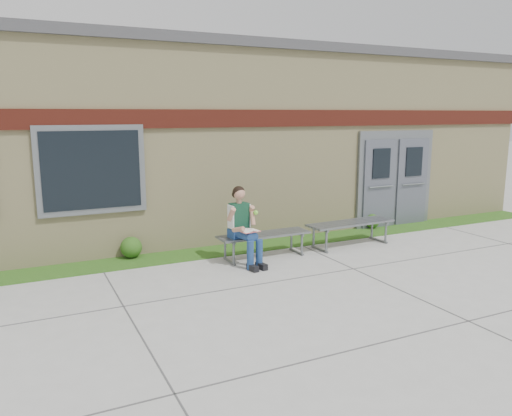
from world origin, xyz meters
TOP-DOWN VIEW (x-y plane):
  - ground at (0.00, 0.00)m, footprint 80.00×80.00m
  - grass_strip at (0.00, 2.60)m, footprint 16.00×0.80m
  - school_building at (-0.00, 5.99)m, footprint 16.20×6.22m
  - bench_left at (-0.10, 1.84)m, footprint 1.80×0.51m
  - bench_right at (1.90, 1.84)m, footprint 1.95×0.63m
  - girl at (-0.62, 1.62)m, footprint 0.54×0.88m
  - shrub_mid at (-2.39, 2.85)m, footprint 0.40×0.40m
  - shrub_east at (3.29, 2.85)m, footprint 0.34×0.34m

SIDE VIEW (x-z plane):
  - ground at x=0.00m, z-range 0.00..0.00m
  - grass_strip at x=0.00m, z-range 0.00..0.02m
  - shrub_east at x=3.29m, z-range 0.02..0.36m
  - shrub_mid at x=-2.39m, z-range 0.02..0.42m
  - bench_left at x=-0.10m, z-range 0.13..0.59m
  - bench_right at x=1.90m, z-range 0.14..0.64m
  - girl at x=-0.62m, z-range 0.03..1.44m
  - school_building at x=0.00m, z-range 0.00..4.20m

